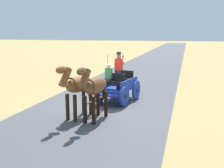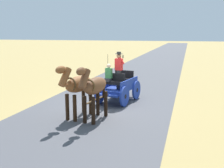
{
  "view_description": "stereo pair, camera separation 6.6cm",
  "coord_description": "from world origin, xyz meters",
  "views": [
    {
      "loc": [
        -3.67,
        11.53,
        3.38
      ],
      "look_at": [
        -0.46,
        0.29,
        1.1
      ],
      "focal_mm": 42.23,
      "sensor_mm": 36.0,
      "label": 1
    },
    {
      "loc": [
        -3.73,
        11.51,
        3.38
      ],
      "look_at": [
        -0.46,
        0.29,
        1.1
      ],
      "focal_mm": 42.23,
      "sensor_mm": 36.0,
      "label": 2
    }
  ],
  "objects": [
    {
      "name": "horse_drawn_carriage",
      "position": [
        -0.45,
        -0.83,
        0.82
      ],
      "size": [
        1.81,
        4.51,
        2.5
      ],
      "color": "#1E3899",
      "rests_on": "ground"
    },
    {
      "name": "traffic_cone",
      "position": [
        2.64,
        -2.78,
        0.25
      ],
      "size": [
        0.32,
        0.32,
        0.5
      ],
      "primitive_type": "cone",
      "color": "orange",
      "rests_on": "ground"
    },
    {
      "name": "horse_near_side",
      "position": [
        -0.31,
        2.22,
        1.32
      ],
      "size": [
        0.76,
        2.15,
        2.21
      ],
      "color": "brown",
      "rests_on": "ground"
    },
    {
      "name": "ground_plane",
      "position": [
        0.0,
        0.0,
        0.0
      ],
      "size": [
        200.0,
        200.0,
        0.0
      ],
      "primitive_type": "plane",
      "color": "tan"
    },
    {
      "name": "horse_off_side",
      "position": [
        0.45,
        2.09,
        1.32
      ],
      "size": [
        0.9,
        2.15,
        2.21
      ],
      "color": "brown",
      "rests_on": "ground"
    },
    {
      "name": "road_surface",
      "position": [
        0.0,
        0.0,
        0.0
      ],
      "size": [
        6.37,
        160.0,
        0.01
      ],
      "primitive_type": "cube",
      "color": "#4C4C51",
      "rests_on": "ground"
    }
  ]
}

